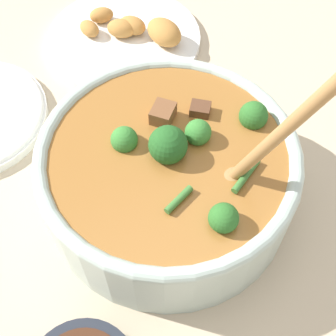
% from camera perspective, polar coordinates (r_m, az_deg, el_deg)
% --- Properties ---
extents(ground_plane, '(4.00, 4.00, 0.00)m').
position_cam_1_polar(ground_plane, '(0.55, 0.00, -3.47)').
color(ground_plane, '#C6B293').
extents(stew_bowl, '(0.28, 0.28, 0.31)m').
position_cam_1_polar(stew_bowl, '(0.51, 0.09, -0.35)').
color(stew_bowl, '#B2C6BC').
rests_on(stew_bowl, ground_plane).
extents(food_plate, '(0.23, 0.23, 0.05)m').
position_cam_1_polar(food_plate, '(0.72, -5.05, 15.68)').
color(food_plate, white).
rests_on(food_plate, ground_plane).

